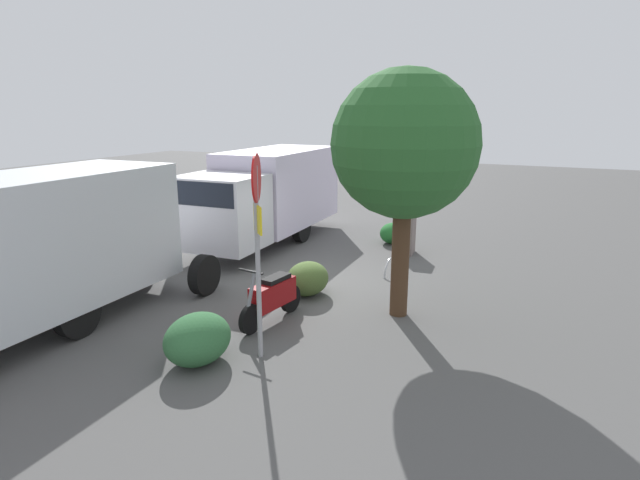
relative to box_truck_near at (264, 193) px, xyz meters
The scene contains 11 objects.
ground_plane 4.34m from the box_truck_near, 46.38° to the left, with size 60.00×60.00×0.00m, color #51504F.
box_truck_near is the anchor object (origin of this frame).
box_truck_far 7.80m from the box_truck_near, ahead, with size 8.53×2.33×2.88m.
motorcycle 6.15m from the box_truck_near, 32.20° to the left, with size 1.81×0.59×1.20m.
stop_sign 7.54m from the box_truck_near, 30.29° to the left, with size 0.71×0.33×3.36m.
street_tree 6.75m from the box_truck_near, 54.87° to the left, with size 2.78×2.78×4.76m.
utility_cabinet 4.38m from the box_truck_near, 99.40° to the left, with size 0.65×0.46×1.12m, color #72635F.
bike_rack_hoop 4.84m from the box_truck_near, 73.63° to the left, with size 0.85×0.85×0.05m, color #B7B7BC.
shrub_near_sign 7.77m from the box_truck_near, 22.74° to the left, with size 1.21×0.99×0.82m, color #306739.
shrub_mid_verge 4.88m from the box_truck_near, 42.17° to the left, with size 1.09×0.89×0.74m, color #48602D.
shrub_by_tree 4.09m from the box_truck_near, 114.95° to the left, with size 0.92×0.75×0.63m, color #246F2D.
Camera 1 is at (10.38, 5.05, 4.01)m, focal length 28.90 mm.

